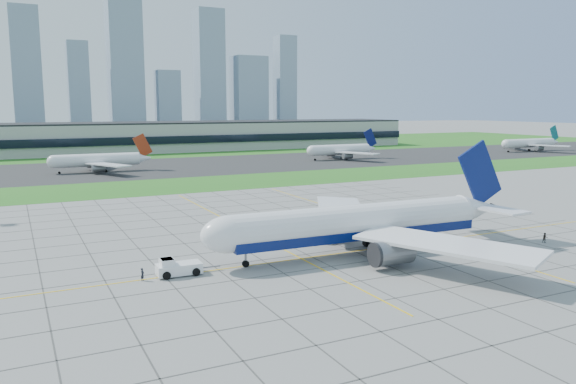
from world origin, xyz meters
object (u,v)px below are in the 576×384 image
distant_jet_2 (341,150)px  distant_jet_3 (530,143)px  crew_near (142,274)px  crew_far (545,238)px  airliner (359,224)px  pushback_tug (177,267)px  distant_jet_1 (99,160)px

distant_jet_2 → distant_jet_3: 117.43m
crew_near → crew_far: size_ratio=1.01×
airliner → crew_far: 35.14m
airliner → distant_jet_3: airliner is taller
airliner → crew_near: size_ratio=31.88×
crew_far → pushback_tug: bearing=-152.5°
airliner → crew_far: size_ratio=32.27×
distant_jet_1 → crew_far: bearing=-69.7°
pushback_tug → distant_jet_1: bearing=88.3°
distant_jet_2 → distant_jet_1: bearing=-178.1°
distant_jet_2 → distant_jet_3: bearing=-2.5°
airliner → distant_jet_2: airliner is taller
airliner → distant_jet_3: bearing=36.4°
airliner → crew_far: (33.78, -8.80, -4.06)m
airliner → distant_jet_1: airliner is taller
airliner → pushback_tug: (-30.48, 1.19, -3.81)m
crew_far → distant_jet_2: 162.12m
crew_far → distant_jet_1: (-55.42, 149.99, 3.58)m
airliner → distant_jet_3: size_ratio=1.37×
pushback_tug → distant_jet_3: bearing=32.5°
distant_jet_2 → distant_jet_3: same height
crew_near → crew_far: bearing=-58.6°
pushback_tug → distant_jet_3: (233.67, 138.43, 3.33)m
pushback_tug → crew_near: bearing=-172.9°
distant_jet_1 → distant_jet_3: 224.84m
pushback_tug → distant_jet_2: bearing=52.8°
crew_far → distant_jet_3: 225.26m
distant_jet_2 → distant_jet_3: (117.32, -5.06, 0.00)m
distant_jet_1 → distant_jet_3: bearing=-0.4°
crew_far → distant_jet_1: 159.94m
crew_near → distant_jet_1: size_ratio=0.04×
airliner → distant_jet_3: (203.19, 139.62, -0.48)m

